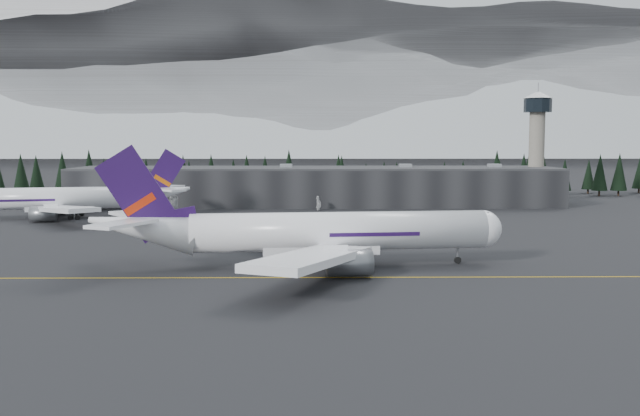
{
  "coord_description": "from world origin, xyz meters",
  "views": [
    {
      "loc": [
        -1.71,
        -113.61,
        21.89
      ],
      "look_at": [
        0.0,
        20.0,
        9.0
      ],
      "focal_mm": 40.0,
      "sensor_mm": 36.0,
      "label": 1
    }
  ],
  "objects_px": {
    "jet_main": "(303,233)",
    "gse_vehicle_b": "(319,208)",
    "jet_parked": "(71,199)",
    "gse_vehicle_a": "(174,210)",
    "terminal": "(316,186)",
    "control_tower": "(537,135)"
  },
  "relations": [
    {
      "from": "control_tower",
      "to": "jet_parked",
      "type": "xyz_separation_m",
      "value": [
        -143.75,
        -42.77,
        -17.97
      ]
    },
    {
      "from": "control_tower",
      "to": "gse_vehicle_a",
      "type": "relative_size",
      "value": 7.2
    },
    {
      "from": "terminal",
      "to": "gse_vehicle_b",
      "type": "distance_m",
      "value": 20.14
    },
    {
      "from": "gse_vehicle_a",
      "to": "terminal",
      "type": "bearing_deg",
      "value": 3.39
    },
    {
      "from": "jet_parked",
      "to": "terminal",
      "type": "bearing_deg",
      "value": -160.88
    },
    {
      "from": "jet_parked",
      "to": "gse_vehicle_a",
      "type": "distance_m",
      "value": 30.29
    },
    {
      "from": "jet_main",
      "to": "gse_vehicle_b",
      "type": "distance_m",
      "value": 98.09
    },
    {
      "from": "gse_vehicle_a",
      "to": "jet_parked",
      "type": "bearing_deg",
      "value": -175.04
    },
    {
      "from": "jet_main",
      "to": "control_tower",
      "type": "bearing_deg",
      "value": 51.23
    },
    {
      "from": "jet_main",
      "to": "gse_vehicle_b",
      "type": "bearing_deg",
      "value": 82.03
    },
    {
      "from": "terminal",
      "to": "jet_parked",
      "type": "bearing_deg",
      "value": -149.95
    },
    {
      "from": "jet_main",
      "to": "terminal",
      "type": "bearing_deg",
      "value": 82.74
    },
    {
      "from": "gse_vehicle_b",
      "to": "control_tower",
      "type": "bearing_deg",
      "value": 108.24
    },
    {
      "from": "terminal",
      "to": "jet_main",
      "type": "bearing_deg",
      "value": -91.47
    },
    {
      "from": "jet_main",
      "to": "gse_vehicle_b",
      "type": "relative_size",
      "value": 15.84
    },
    {
      "from": "gse_vehicle_a",
      "to": "jet_main",
      "type": "bearing_deg",
      "value": -92.71
    },
    {
      "from": "control_tower",
      "to": "jet_main",
      "type": "relative_size",
      "value": 0.53
    },
    {
      "from": "jet_main",
      "to": "jet_parked",
      "type": "distance_m",
      "value": 101.6
    },
    {
      "from": "terminal",
      "to": "control_tower",
      "type": "distance_m",
      "value": 76.98
    },
    {
      "from": "jet_main",
      "to": "jet_parked",
      "type": "relative_size",
      "value": 1.1
    },
    {
      "from": "jet_main",
      "to": "gse_vehicle_a",
      "type": "height_order",
      "value": "jet_main"
    },
    {
      "from": "control_tower",
      "to": "gse_vehicle_a",
      "type": "xyz_separation_m",
      "value": [
        -118.11,
        -27.35,
        -22.68
      ]
    }
  ]
}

